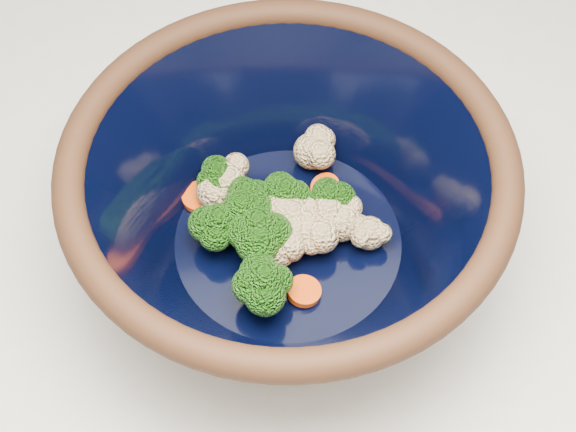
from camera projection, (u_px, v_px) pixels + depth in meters
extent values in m
cylinder|color=black|center=(288.00, 256.00, 0.68)|extent=(0.20, 0.20, 0.01)
torus|color=black|center=(288.00, 163.00, 0.57)|extent=(0.33, 0.33, 0.02)
cylinder|color=black|center=(288.00, 241.00, 0.66)|extent=(0.19, 0.19, 0.00)
cylinder|color=#608442|center=(243.00, 225.00, 0.65)|extent=(0.01, 0.01, 0.02)
ellipsoid|color=#2B6F15|center=(242.00, 208.00, 0.63)|extent=(0.04, 0.04, 0.04)
cylinder|color=#608442|center=(260.00, 245.00, 0.64)|extent=(0.01, 0.01, 0.02)
ellipsoid|color=#2B6F15|center=(259.00, 227.00, 0.62)|extent=(0.05, 0.05, 0.04)
cylinder|color=#608442|center=(220.00, 189.00, 0.67)|extent=(0.01, 0.01, 0.02)
ellipsoid|color=#2B6F15|center=(218.00, 174.00, 0.66)|extent=(0.04, 0.04, 0.03)
cylinder|color=#608442|center=(219.00, 237.00, 0.65)|extent=(0.01, 0.01, 0.02)
ellipsoid|color=#2B6F15|center=(217.00, 222.00, 0.63)|extent=(0.04, 0.04, 0.03)
cylinder|color=#608442|center=(328.00, 211.00, 0.66)|extent=(0.01, 0.01, 0.02)
ellipsoid|color=#2B6F15|center=(329.00, 197.00, 0.64)|extent=(0.04, 0.04, 0.03)
cylinder|color=#608442|center=(265.00, 296.00, 0.61)|extent=(0.01, 0.01, 0.02)
ellipsoid|color=#2B6F15|center=(264.00, 280.00, 0.59)|extent=(0.04, 0.04, 0.04)
cylinder|color=#608442|center=(285.00, 208.00, 0.66)|extent=(0.01, 0.01, 0.02)
ellipsoid|color=#2B6F15|center=(285.00, 192.00, 0.64)|extent=(0.04, 0.04, 0.03)
cylinder|color=#608442|center=(247.00, 210.00, 0.66)|extent=(0.01, 0.01, 0.02)
ellipsoid|color=#2B6F15|center=(246.00, 195.00, 0.64)|extent=(0.04, 0.04, 0.03)
sphere|color=beige|center=(296.00, 217.00, 0.65)|extent=(0.03, 0.03, 0.03)
sphere|color=beige|center=(341.00, 221.00, 0.65)|extent=(0.03, 0.03, 0.03)
sphere|color=beige|center=(216.00, 192.00, 0.66)|extent=(0.03, 0.03, 0.03)
sphere|color=beige|center=(369.00, 233.00, 0.64)|extent=(0.03, 0.03, 0.03)
sphere|color=beige|center=(292.00, 208.00, 0.66)|extent=(0.03, 0.03, 0.03)
sphere|color=beige|center=(227.00, 177.00, 0.67)|extent=(0.03, 0.03, 0.03)
sphere|color=beige|center=(276.00, 249.00, 0.63)|extent=(0.03, 0.03, 0.03)
sphere|color=beige|center=(290.00, 243.00, 0.64)|extent=(0.03, 0.03, 0.03)
sphere|color=beige|center=(309.00, 235.00, 0.64)|extent=(0.03, 0.03, 0.03)
sphere|color=beige|center=(312.00, 151.00, 0.69)|extent=(0.03, 0.03, 0.03)
sphere|color=beige|center=(293.00, 233.00, 0.64)|extent=(0.03, 0.03, 0.03)
cylinder|color=#E6420A|center=(288.00, 231.00, 0.65)|extent=(0.03, 0.03, 0.01)
cylinder|color=#E6420A|center=(306.00, 222.00, 0.66)|extent=(0.03, 0.03, 0.01)
cylinder|color=#E6420A|center=(289.00, 237.00, 0.65)|extent=(0.03, 0.03, 0.01)
cylinder|color=#E6420A|center=(200.00, 197.00, 0.67)|extent=(0.03, 0.03, 0.01)
cylinder|color=#E6420A|center=(271.00, 222.00, 0.66)|extent=(0.03, 0.03, 0.01)
cylinder|color=#E6420A|center=(323.00, 201.00, 0.67)|extent=(0.03, 0.03, 0.01)
cylinder|color=#E6420A|center=(326.00, 187.00, 0.68)|extent=(0.03, 0.03, 0.01)
cylinder|color=#E6420A|center=(304.00, 291.00, 0.62)|extent=(0.03, 0.03, 0.01)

